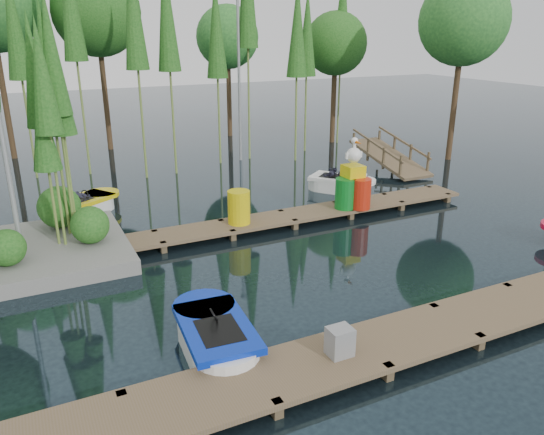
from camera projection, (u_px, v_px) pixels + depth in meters
name	position (u px, v px, depth m)	size (l,w,h in m)	color
ground_plane	(263.00, 267.00, 13.57)	(90.00, 90.00, 0.00)	#1A2931
near_dock	(367.00, 349.00, 9.69)	(18.00, 1.50, 0.50)	brown
far_dock	(258.00, 222.00, 16.02)	(15.00, 1.20, 0.50)	brown
tree_screen	(92.00, 18.00, 19.63)	(34.42, 18.53, 10.31)	#432F1C
lamp_rear	(239.00, 64.00, 23.09)	(0.30, 0.30, 7.25)	gray
ramp	(389.00, 157.00, 22.59)	(1.50, 3.94, 1.49)	brown
boat_blue	(216.00, 338.00, 9.98)	(1.43, 2.82, 0.92)	white
boat_yellow_far	(84.00, 206.00, 17.37)	(2.74, 2.31, 1.26)	white
boat_white_far	(339.00, 184.00, 19.80)	(2.50, 2.73, 1.22)	white
utility_cabinet	(340.00, 341.00, 9.33)	(0.43, 0.37, 0.53)	gray
yellow_barrel	(239.00, 207.00, 15.58)	(0.66, 0.66, 0.99)	#DBC40B
drum_cluster	(354.00, 187.00, 17.01)	(1.30, 1.20, 2.25)	#0C6E1E
seagull_post	(344.00, 191.00, 17.08)	(0.48, 0.26, 0.77)	gray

